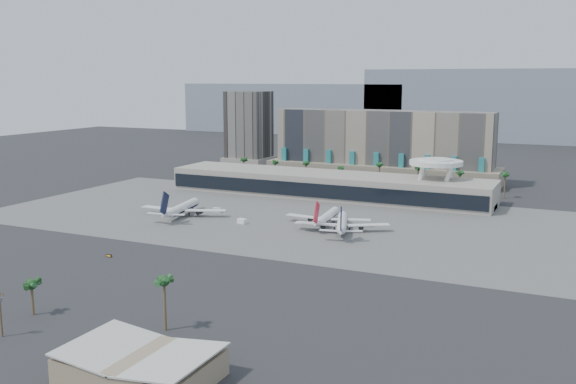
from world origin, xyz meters
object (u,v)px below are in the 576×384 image
at_px(service_vehicle_a, 217,210).
at_px(taxiway_sign, 109,256).
at_px(airliner_left, 182,208).
at_px(airliner_right, 342,223).
at_px(utility_pole, 0,308).
at_px(airliner_centre, 327,217).
at_px(service_vehicle_b, 242,221).

distance_m(service_vehicle_a, taxiway_sign, 81.04).
height_order(airliner_left, airliner_right, airliner_left).
bearing_deg(airliner_right, service_vehicle_a, 151.10).
bearing_deg(utility_pole, service_vehicle_a, 101.18).
relative_size(utility_pole, airliner_centre, 0.32).
distance_m(airliner_centre, service_vehicle_a, 55.51).
xyz_separation_m(service_vehicle_a, service_vehicle_b, (21.93, -15.82, 0.00)).
relative_size(airliner_centre, service_vehicle_a, 9.11).
bearing_deg(taxiway_sign, airliner_left, 98.96).
height_order(utility_pole, airliner_centre, airliner_centre).
bearing_deg(airliner_right, taxiway_sign, -149.71).
bearing_deg(airliner_left, taxiway_sign, -87.67).
distance_m(airliner_right, service_vehicle_a, 66.58).
bearing_deg(taxiway_sign, airliner_right, 45.03).
bearing_deg(service_vehicle_a, airliner_left, -125.89).
bearing_deg(taxiway_sign, airliner_centre, 53.43).
xyz_separation_m(utility_pole, taxiway_sign, (-23.48, 65.57, -6.64)).
bearing_deg(service_vehicle_b, airliner_right, 20.52).
distance_m(airliner_left, service_vehicle_b, 32.00).
bearing_deg(airliner_centre, service_vehicle_a, 170.90).
bearing_deg(utility_pole, airliner_left, 106.36).
bearing_deg(airliner_left, airliner_centre, -0.74).
relative_size(utility_pole, airliner_left, 0.29).
bearing_deg(service_vehicle_a, airliner_right, -10.79).
xyz_separation_m(utility_pole, airliner_centre, (26.46, 143.77, -3.82)).
distance_m(utility_pole, airliner_right, 139.62).
bearing_deg(airliner_right, utility_pole, -123.93).
xyz_separation_m(utility_pole, airliner_left, (-38.86, 132.39, -3.52)).
bearing_deg(utility_pole, airliner_centre, 79.57).
relative_size(service_vehicle_a, service_vehicle_b, 1.05).
relative_size(airliner_centre, taxiway_sign, 17.14).
bearing_deg(airliner_centre, service_vehicle_b, -164.88).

